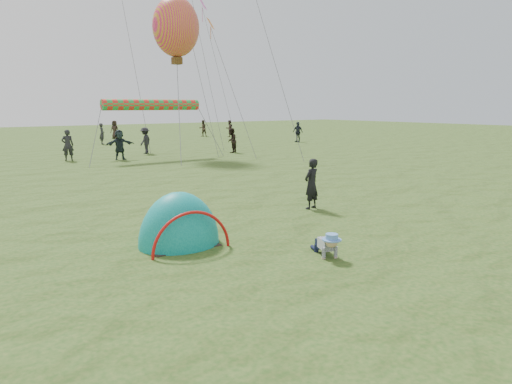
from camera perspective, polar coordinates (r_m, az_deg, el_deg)
ground at (r=10.28m, az=10.19°, el=-7.09°), size 140.00×140.00×0.00m
crawling_toddler at (r=9.71m, az=8.91°, el=-6.39°), size 0.74×0.87×0.56m
popup_tent at (r=10.63m, az=-9.52°, el=-6.46°), size 1.99×1.69×2.43m
standing_adult at (r=13.99m, az=6.94°, el=1.01°), size 0.63×0.48×1.55m
crowd_person_0 at (r=39.74m, az=-18.70°, el=6.92°), size 0.47×0.67×1.72m
crowd_person_1 at (r=46.79m, az=-3.36°, el=7.92°), size 0.88×0.72×1.68m
crowd_person_4 at (r=46.25m, az=-17.24°, el=7.46°), size 0.95×1.01×1.74m
crowd_person_7 at (r=47.91m, az=-6.66°, el=7.92°), size 0.87×0.71×1.67m
crowd_person_8 at (r=40.09m, az=5.23°, el=7.48°), size 0.59×1.09×1.76m
crowd_person_9 at (r=31.07m, az=-13.68°, el=6.27°), size 1.27×1.21×1.73m
crowd_person_11 at (r=27.91m, az=-16.67°, el=5.68°), size 1.65×0.62×1.75m
crowd_person_12 at (r=28.47m, az=-22.48°, el=5.43°), size 0.72×0.54×1.78m
crowd_person_13 at (r=30.91m, az=-3.05°, el=6.45°), size 1.00×0.95×1.63m
balloon_kite at (r=30.30m, az=-9.97°, el=19.25°), size 2.88×2.88×4.04m
rainbow_tube_kite at (r=28.15m, az=-12.84°, el=10.59°), size 5.98×0.64×0.64m
diamond_kite_5 at (r=41.03m, az=-6.75°, el=22.45°), size 1.30×1.30×1.06m
diamond_kite_7 at (r=31.79m, az=-5.70°, el=20.23°), size 0.82×0.82×0.67m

